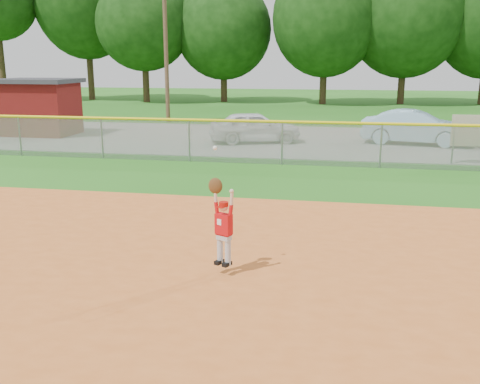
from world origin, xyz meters
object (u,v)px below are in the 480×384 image
object	(u,v)px
car_white_a	(255,127)
ballplayer	(222,223)
car_blue	(415,127)
utility_shed	(40,107)

from	to	relation	value
car_white_a	ballplayer	size ratio (longest dim) A/B	1.99
car_blue	ballplayer	xyz separation A→B (m)	(-5.07, -15.58, 0.18)
car_blue	ballplayer	world-z (taller)	ballplayer
car_white_a	utility_shed	bearing A→B (deg)	68.30
car_white_a	utility_shed	size ratio (longest dim) A/B	1.11
car_blue	ballplayer	size ratio (longest dim) A/B	2.20
car_blue	utility_shed	bearing A→B (deg)	100.41
car_blue	utility_shed	xyz separation A→B (m)	(-17.45, -0.03, 0.62)
car_white_a	ballplayer	bearing A→B (deg)	168.83
ballplayer	utility_shed	bearing A→B (deg)	128.52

